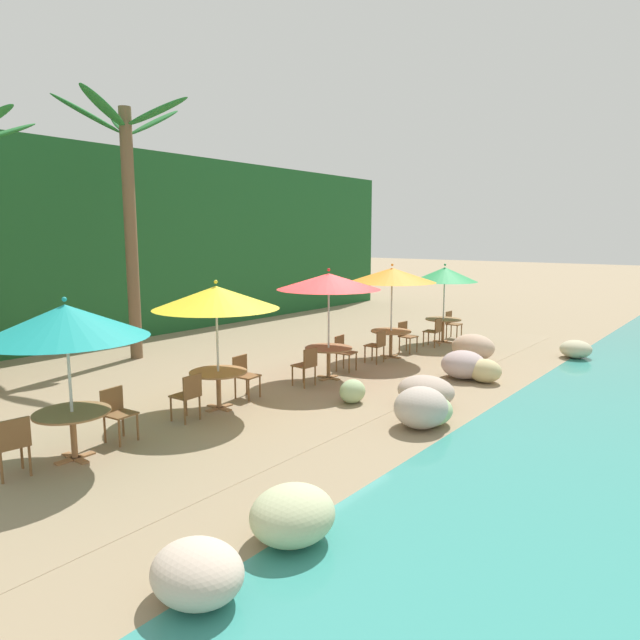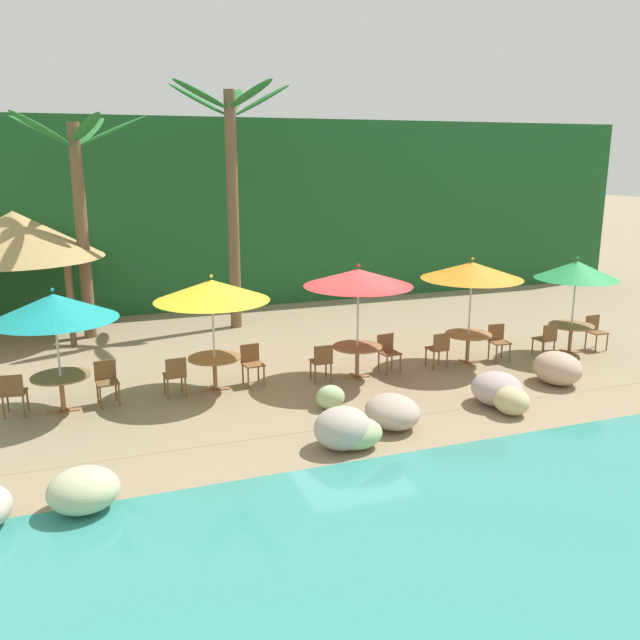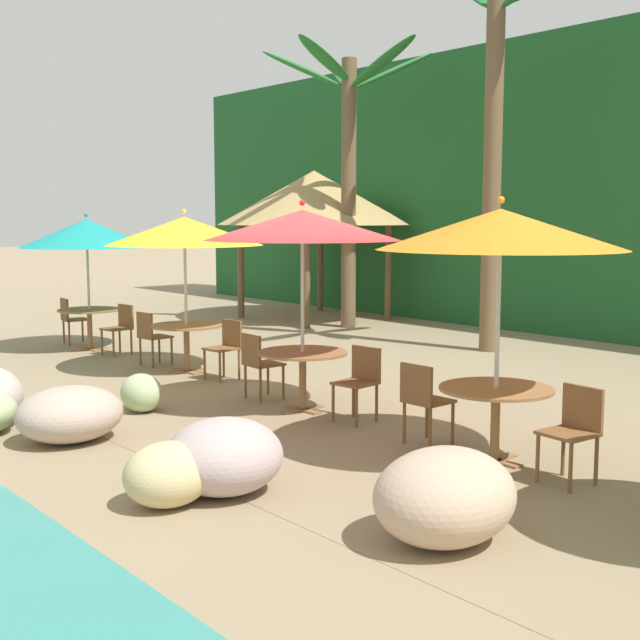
{
  "view_description": "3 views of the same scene",
  "coord_description": "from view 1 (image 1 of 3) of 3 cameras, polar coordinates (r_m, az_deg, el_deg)",
  "views": [
    {
      "loc": [
        -10.03,
        -7.92,
        3.32
      ],
      "look_at": [
        0.64,
        0.53,
        1.26
      ],
      "focal_mm": 31.56,
      "sensor_mm": 36.0,
      "label": 1
    },
    {
      "loc": [
        -5.51,
        -13.15,
        4.81
      ],
      "look_at": [
        -0.55,
        0.46,
        1.25
      ],
      "focal_mm": 37.37,
      "sensor_mm": 36.0,
      "label": 2
    },
    {
      "loc": [
        7.92,
        -6.47,
        2.37
      ],
      "look_at": [
        0.14,
        0.11,
        1.11
      ],
      "focal_mm": 46.8,
      "sensor_mm": 36.0,
      "label": 3
    }
  ],
  "objects": [
    {
      "name": "chair_yellow_inland",
      "position": [
        10.39,
        -13.2,
        -7.3
      ],
      "size": [
        0.45,
        0.46,
        0.87
      ],
      "color": "brown",
      "rests_on": "ground"
    },
    {
      "name": "chair_green_inland",
      "position": [
        17.09,
        11.55,
        -1.01
      ],
      "size": [
        0.44,
        0.45,
        0.87
      ],
      "color": "brown",
      "rests_on": "ground"
    },
    {
      "name": "terrace_deck",
      "position": [
        13.21,
        0.07,
        -5.93
      ],
      "size": [
        18.0,
        5.2,
        0.01
      ],
      "color": "#937F60",
      "rests_on": "ground"
    },
    {
      "name": "chair_green_seaward",
      "position": [
        18.7,
        13.21,
        -0.24
      ],
      "size": [
        0.43,
        0.44,
        0.87
      ],
      "color": "brown",
      "rests_on": "ground"
    },
    {
      "name": "palm_tree_second",
      "position": [
        15.86,
        -18.84,
        12.14
      ],
      "size": [
        3.45,
        3.41,
        6.8
      ],
      "color": "brown",
      "rests_on": "ground"
    },
    {
      "name": "umbrella_yellow",
      "position": [
        10.71,
        -10.49,
        2.26
      ],
      "size": [
        2.38,
        2.38,
        2.49
      ],
      "color": "silver",
      "rests_on": "ground"
    },
    {
      "name": "dining_table_red",
      "position": [
        13.06,
        0.87,
        -3.34
      ],
      "size": [
        1.1,
        1.1,
        0.74
      ],
      "color": "olive",
      "rests_on": "ground"
    },
    {
      "name": "dining_table_green",
      "position": [
        17.88,
        12.38,
        -0.28
      ],
      "size": [
        1.1,
        1.1,
        0.74
      ],
      "color": "olive",
      "rests_on": "ground"
    },
    {
      "name": "dining_table_yellow",
      "position": [
        10.99,
        -10.27,
        -5.78
      ],
      "size": [
        1.1,
        1.1,
        0.74
      ],
      "color": "olive",
      "rests_on": "ground"
    },
    {
      "name": "chair_teal_inland",
      "position": [
        8.92,
        -28.75,
        -10.84
      ],
      "size": [
        0.47,
        0.48,
        0.87
      ],
      "color": "brown",
      "rests_on": "ground"
    },
    {
      "name": "chair_orange_seaward",
      "position": [
        16.2,
        8.69,
        -1.46
      ],
      "size": [
        0.45,
        0.46,
        0.87
      ],
      "color": "brown",
      "rests_on": "ground"
    },
    {
      "name": "chair_teal_seaward",
      "position": [
        9.78,
        -19.93,
        -8.6
      ],
      "size": [
        0.47,
        0.47,
        0.87
      ],
      "color": "brown",
      "rests_on": "ground"
    },
    {
      "name": "umbrella_teal",
      "position": [
        8.88,
        -24.38,
        -0.15
      ],
      "size": [
        2.33,
        2.33,
        2.45
      ],
      "color": "silver",
      "rests_on": "ground"
    },
    {
      "name": "umbrella_red",
      "position": [
        12.82,
        0.89,
        3.93
      ],
      "size": [
        2.38,
        2.38,
        2.57
      ],
      "color": "silver",
      "rests_on": "ground"
    },
    {
      "name": "rock_seawall",
      "position": [
        11.37,
        12.17,
        -6.94
      ],
      "size": [
        13.91,
        3.15,
        0.72
      ],
      "color": "#A8C48C",
      "rests_on": "ground"
    },
    {
      "name": "dining_table_teal",
      "position": [
        9.21,
        -23.8,
        -9.24
      ],
      "size": [
        1.1,
        1.1,
        0.74
      ],
      "color": "olive",
      "rests_on": "ground"
    },
    {
      "name": "umbrella_orange",
      "position": [
        15.24,
        7.32,
        4.54
      ],
      "size": [
        2.36,
        2.36,
        2.56
      ],
      "color": "silver",
      "rests_on": "ground"
    },
    {
      "name": "umbrella_green",
      "position": [
        17.72,
        12.54,
        4.53
      ],
      "size": [
        1.99,
        1.99,
        2.45
      ],
      "color": "silver",
      "rests_on": "ground"
    },
    {
      "name": "foliage_backdrop",
      "position": [
        19.67,
        -21.15,
        7.12
      ],
      "size": [
        28.0,
        2.4,
        6.0
      ],
      "color": "#1E5628",
      "rests_on": "ground"
    },
    {
      "name": "chair_red_seaward",
      "position": [
        13.85,
        2.37,
        -3.08
      ],
      "size": [
        0.46,
        0.47,
        0.87
      ],
      "color": "brown",
      "rests_on": "ground"
    },
    {
      "name": "chair_red_inland",
      "position": [
        12.4,
        -1.35,
        -4.47
      ],
      "size": [
        0.44,
        0.45,
        0.87
      ],
      "color": "brown",
      "rests_on": "ground"
    },
    {
      "name": "chair_orange_inland",
      "position": [
        14.7,
        5.85,
        -2.44
      ],
      "size": [
        0.43,
        0.44,
        0.87
      ],
      "color": "brown",
      "rests_on": "ground"
    },
    {
      "name": "chair_yellow_seaward",
      "position": [
        11.68,
        -7.71,
        -5.36
      ],
      "size": [
        0.46,
        0.46,
        0.87
      ],
      "color": "brown",
      "rests_on": "ground"
    },
    {
      "name": "dining_table_orange",
      "position": [
        15.44,
        7.21,
        -1.54
      ],
      "size": [
        1.1,
        1.1,
        0.74
      ],
      "color": "olive",
      "rests_on": "ground"
    },
    {
      "name": "ground_plane",
      "position": [
        13.21,
        0.07,
        -5.94
      ],
      "size": [
        120.0,
        120.0,
        0.0
      ],
      "primitive_type": "plane",
      "color": "#937F60"
    }
  ]
}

